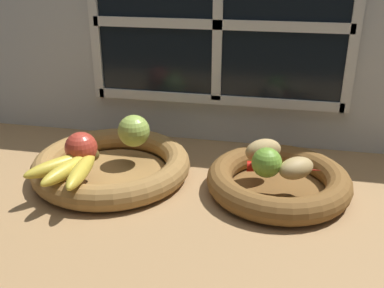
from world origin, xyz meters
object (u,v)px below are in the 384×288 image
Objects in this scene: apple_red_front at (81,148)px; potato_oblong at (263,151)px; fruit_bowl_left at (112,165)px; potato_small at (296,168)px; lime_near at (267,163)px; chili_pepper at (284,168)px; apple_green_back at (134,131)px; fruit_bowl_right at (278,181)px; banana_bunch_front at (71,167)px.

apple_red_front is 38.79cm from potato_oblong.
potato_small is at bearing -4.56° from fruit_bowl_left.
lime_near is (1.02, -6.74, 0.47)cm from potato_oblong.
chili_pepper reaches higher than fruit_bowl_left.
fruit_bowl_left is 4.38× the size of potato_oblong.
apple_red_front reaches higher than chili_pepper.
lime_near is 0.41× the size of chili_pepper.
apple_green_back is (8.01, 10.97, 0.27)cm from apple_red_front.
fruit_bowl_right is 4.09× the size of apple_green_back.
apple_red_front reaches higher than potato_oblong.
potato_small reaches higher than chili_pepper.
potato_small is 0.53× the size of chili_pepper.
banana_bunch_front is 40.20cm from potato_oblong.
fruit_bowl_left is at bearing 70.21° from banana_bunch_front.
fruit_bowl_left is 5.19× the size of apple_red_front.
fruit_bowl_left is at bearing 172.97° from chili_pepper.
lime_near is (-2.61, -3.91, 5.97)cm from fruit_bowl_right.
apple_green_back is at bearing 53.88° from apple_red_front.
banana_bunch_front is 39.39cm from lime_near.
lime_near reaches higher than potato_small.
potato_oblong is at bearing 12.46° from apple_red_front.
apple_green_back reaches higher than potato_oblong.
apple_green_back is 37.76cm from potato_small.
potato_small reaches higher than fruit_bowl_left.
banana_bunch_front is at bearing -115.04° from apple_green_back.
chili_pepper is (-2.33, 1.38, -1.03)cm from potato_small.
apple_green_back is at bearing 64.96° from banana_bunch_front.
banana_bunch_front is 43.21cm from chili_pepper.
banana_bunch_front is at bearing -164.78° from fruit_bowl_right.
potato_small is 2.89cm from chili_pepper.
fruit_bowl_right is at bearing 7.60° from apple_red_front.
apple_green_back is 0.49× the size of chili_pepper.
potato_oblong is 0.54× the size of chili_pepper.
fruit_bowl_left is 40.91cm from potato_small.
potato_oblong is (37.87, 8.36, -0.86)cm from apple_red_front.
potato_oblong is (33.61, 2.82, 5.51)cm from fruit_bowl_left.
potato_small is (6.86, -6.05, -0.42)cm from potato_oblong.
lime_near is at bearing 2.40° from apple_red_front.
fruit_bowl_right is at bearing 135.00° from potato_small.
potato_small is (44.51, 8.00, 0.56)cm from banana_bunch_front.
potato_oblong is 6.83cm from lime_near.
fruit_bowl_left is 37.24cm from fruit_bowl_right.
fruit_bowl_left and fruit_bowl_right have the same top height.
fruit_bowl_right is at bearing 15.22° from banana_bunch_front.
apple_red_front is 0.41× the size of banana_bunch_front.
lime_near reaches higher than chili_pepper.
apple_green_back is 0.94× the size of potato_small.
fruit_bowl_right is 42.35cm from apple_red_front.
fruit_bowl_left is 4.81× the size of apple_green_back.
chili_pepper is (4.53, -4.68, -1.45)cm from potato_oblong.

